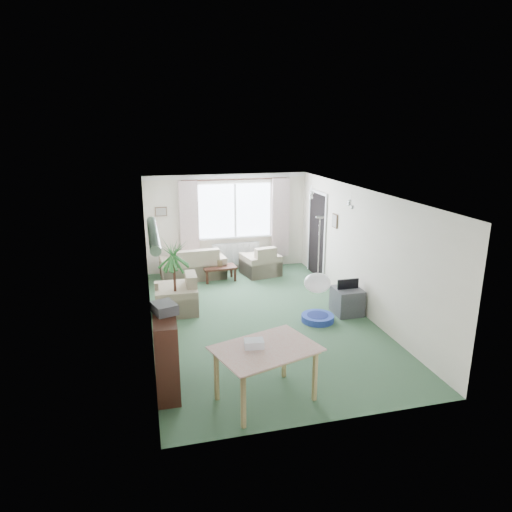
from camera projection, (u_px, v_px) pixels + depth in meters
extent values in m
plane|color=#315238|center=(260.00, 318.00, 8.65)|extent=(6.50, 6.50, 0.00)
cube|color=white|center=(235.00, 210.00, 11.29)|extent=(1.80, 0.03, 1.30)
cube|color=black|center=(235.00, 179.00, 11.01)|extent=(2.60, 0.03, 0.03)
cube|color=beige|center=(189.00, 223.00, 10.99)|extent=(0.45, 0.08, 2.00)
cube|color=beige|center=(280.00, 218.00, 11.53)|extent=(0.45, 0.08, 2.00)
cube|color=white|center=(236.00, 254.00, 11.56)|extent=(1.20, 0.10, 0.55)
cube|color=black|center=(317.00, 235.00, 10.89)|extent=(0.03, 0.95, 2.00)
sphere|color=white|center=(317.00, 283.00, 6.14)|extent=(0.36, 0.36, 0.36)
cylinder|color=#196626|center=(153.00, 234.00, 5.43)|extent=(1.60, 1.60, 0.12)
sphere|color=silver|center=(311.00, 193.00, 9.18)|extent=(0.20, 0.20, 0.20)
sphere|color=silver|center=(351.00, 201.00, 8.13)|extent=(0.20, 0.20, 0.20)
cube|color=brown|center=(161.00, 212.00, 10.86)|extent=(0.28, 0.03, 0.22)
cube|color=brown|center=(335.00, 221.00, 9.81)|extent=(0.03, 0.24, 0.30)
cube|color=beige|center=(193.00, 262.00, 10.89)|extent=(1.55, 0.89, 0.75)
cube|color=beige|center=(260.00, 260.00, 11.13)|extent=(0.96, 0.92, 0.74)
cube|color=#BFB191|center=(176.00, 293.00, 8.88)|extent=(0.82, 0.86, 0.76)
cube|color=black|center=(220.00, 273.00, 10.73)|extent=(0.79, 0.48, 0.34)
cube|color=brown|center=(220.00, 263.00, 10.66)|extent=(0.12, 0.06, 0.16)
cube|color=black|center=(166.00, 354.00, 6.16)|extent=(0.32, 0.91, 1.10)
cube|color=#404046|center=(164.00, 308.00, 6.09)|extent=(0.38, 0.42, 0.14)
cylinder|color=#1C521D|center=(175.00, 279.00, 8.54)|extent=(0.66, 0.66, 1.52)
cube|color=tan|center=(266.00, 375.00, 5.98)|extent=(1.38, 1.12, 0.74)
cube|color=white|center=(254.00, 344.00, 5.88)|extent=(0.27, 0.21, 0.12)
cube|color=#323136|center=(347.00, 301.00, 8.82)|extent=(0.51, 0.56, 0.51)
cylinder|color=navy|center=(318.00, 318.00, 8.52)|extent=(0.79, 0.79, 0.12)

